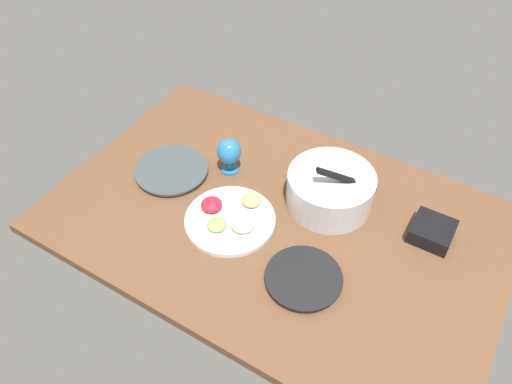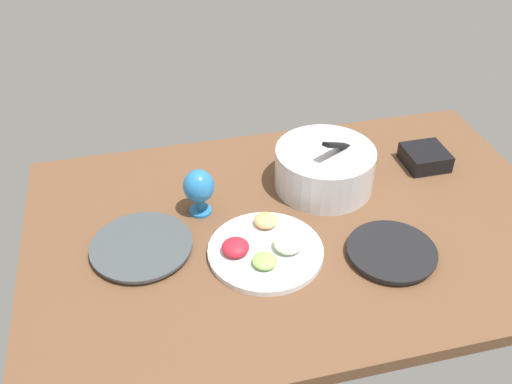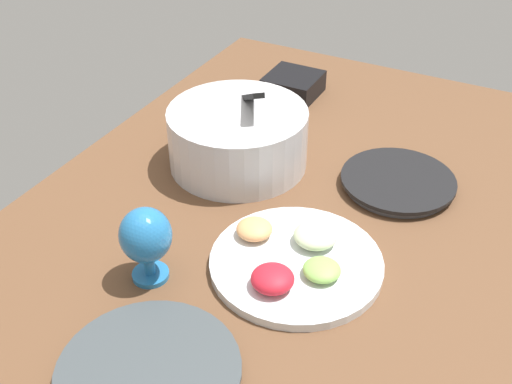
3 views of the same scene
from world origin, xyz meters
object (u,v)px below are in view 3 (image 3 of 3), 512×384
(dinner_plate_left, at_px, (149,373))
(square_bowl_black, at_px, (293,84))
(hurricane_glass_blue, at_px, (146,238))
(mixing_bowl, at_px, (238,136))
(dinner_plate_right, at_px, (398,182))
(fruit_platter, at_px, (295,260))

(dinner_plate_left, height_order, square_bowl_black, square_bowl_black)
(hurricane_glass_blue, relative_size, square_bowl_black, 1.09)
(mixing_bowl, height_order, hurricane_glass_blue, mixing_bowl)
(dinner_plate_right, xyz_separation_m, hurricane_glass_blue, (-0.49, 0.32, 0.08))
(dinner_plate_right, height_order, square_bowl_black, square_bowl_black)
(fruit_platter, height_order, hurricane_glass_blue, hurricane_glass_blue)
(mixing_bowl, xyz_separation_m, square_bowl_black, (0.37, 0.03, -0.04))
(hurricane_glass_blue, bearing_deg, fruit_platter, -56.72)
(dinner_plate_right, relative_size, mixing_bowl, 0.80)
(mixing_bowl, distance_m, square_bowl_black, 0.38)
(mixing_bowl, bearing_deg, dinner_plate_left, -164.07)
(dinner_plate_right, height_order, fruit_platter, fruit_platter)
(dinner_plate_right, distance_m, fruit_platter, 0.35)
(dinner_plate_left, height_order, fruit_platter, fruit_platter)
(dinner_plate_right, xyz_separation_m, fruit_platter, (-0.34, 0.09, 0.00))
(hurricane_glass_blue, bearing_deg, dinner_plate_right, -33.01)
(dinner_plate_right, xyz_separation_m, square_bowl_black, (0.30, 0.39, 0.02))
(dinner_plate_left, relative_size, hurricane_glass_blue, 1.92)
(hurricane_glass_blue, bearing_deg, square_bowl_black, 5.37)
(mixing_bowl, relative_size, fruit_platter, 0.97)
(dinner_plate_left, height_order, mixing_bowl, mixing_bowl)
(dinner_plate_left, xyz_separation_m, fruit_platter, (0.34, -0.09, 0.00))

